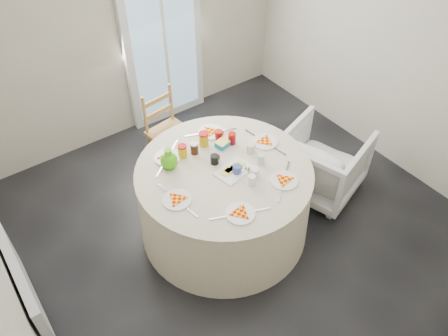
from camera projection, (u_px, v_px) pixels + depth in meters
floor at (236, 220)px, 4.40m from camera, size 4.00×4.00×0.00m
wall_back at (126, 26)px, 4.69m from camera, size 4.00×0.02×2.60m
wall_right at (397, 46)px, 4.37m from camera, size 0.02×4.00×2.60m
glass_door at (163, 39)px, 5.01m from camera, size 1.00×0.08×2.10m
radiator at (25, 285)px, 3.43m from camera, size 0.07×1.00×0.55m
table at (224, 201)px, 4.09m from camera, size 1.62×1.62×0.82m
wooden_chair at (170, 131)px, 4.70m from camera, size 0.46×0.45×0.92m
armchair at (323, 160)px, 4.48m from camera, size 0.93×0.96×0.80m
place_settings at (224, 170)px, 3.82m from camera, size 1.69×1.69×0.02m
jar_cluster at (207, 147)px, 3.97m from camera, size 0.54×0.27×0.16m
butter_tub at (223, 145)px, 4.04m from camera, size 0.16×0.13×0.06m
green_pitcher at (169, 160)px, 3.77m from camera, size 0.17×0.17×0.20m
cheese_platter at (234, 172)px, 3.80m from camera, size 0.35×0.26×0.04m
mugs_glasses at (239, 160)px, 3.86m from camera, size 0.65×0.65×0.10m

